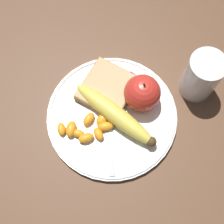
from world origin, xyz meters
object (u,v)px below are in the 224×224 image
at_px(apple, 142,93).
at_px(bread_slice, 108,88).
at_px(jam_packet, 131,84).
at_px(juice_glass, 201,77).
at_px(fork, 107,119).
at_px(banana, 115,114).
at_px(plate, 112,116).

relative_size(apple, bread_slice, 0.69).
bearing_deg(jam_packet, juice_glass, -50.88).
relative_size(juice_glass, fork, 0.70).
relative_size(bread_slice, fork, 0.77).
relative_size(fork, jam_packet, 4.13).
bearing_deg(juice_glass, banana, 151.31).
distance_m(juice_glass, bread_slice, 0.19).
bearing_deg(plate, banana, -83.66).
xyz_separation_m(plate, jam_packet, (0.08, 0.01, 0.01)).
bearing_deg(jam_packet, fork, -174.54).
bearing_deg(juice_glass, apple, 144.53).
height_order(bread_slice, jam_packet, same).
xyz_separation_m(apple, jam_packet, (0.01, 0.04, -0.03)).
bearing_deg(plate, apple, -22.05).
height_order(apple, jam_packet, apple).
distance_m(apple, fork, 0.09).
height_order(juice_glass, apple, juice_glass).
xyz_separation_m(bread_slice, jam_packet, (0.04, -0.03, -0.00)).
bearing_deg(apple, juice_glass, -35.47).
height_order(plate, jam_packet, jam_packet).
bearing_deg(bread_slice, apple, -68.76).
height_order(banana, bread_slice, banana).
xyz_separation_m(banana, fork, (-0.01, 0.01, -0.02)).
distance_m(banana, bread_slice, 0.06).
distance_m(apple, bread_slice, 0.08).
distance_m(banana, fork, 0.02).
relative_size(banana, fork, 1.29).
bearing_deg(fork, bread_slice, -5.65).
bearing_deg(apple, jam_packet, 70.69).
bearing_deg(jam_packet, bread_slice, 141.50).
distance_m(bread_slice, jam_packet, 0.05).
bearing_deg(banana, plate, 96.34).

